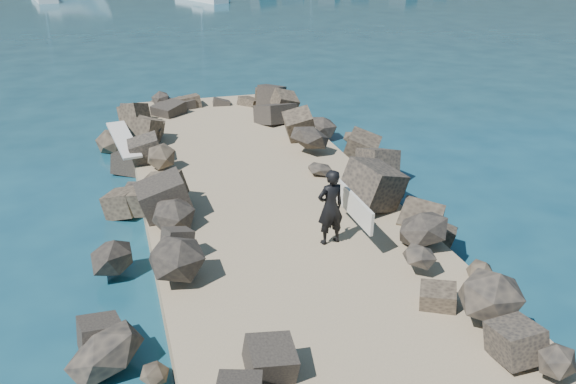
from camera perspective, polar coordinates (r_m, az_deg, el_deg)
name	(u,v)px	position (r m, az deg, el deg)	size (l,w,h in m)	color
ground	(276,234)	(15.42, -1.04, -3.75)	(800.00, 800.00, 0.00)	#0F384C
jetty	(301,262)	(13.58, 1.18, -6.25)	(6.00, 26.00, 0.60)	#8C7759
riprap_left	(159,261)	(13.46, -11.41, -6.06)	(2.60, 22.00, 1.00)	black
riprap_right	(416,227)	(14.92, 11.32, -3.05)	(2.60, 22.00, 1.00)	black
surfboard_resting	(124,144)	(19.05, -14.36, 4.19)	(0.53, 2.13, 0.07)	beige
surfer_with_board	(333,206)	(13.41, 4.05, -1.28)	(0.88, 2.05, 1.65)	black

